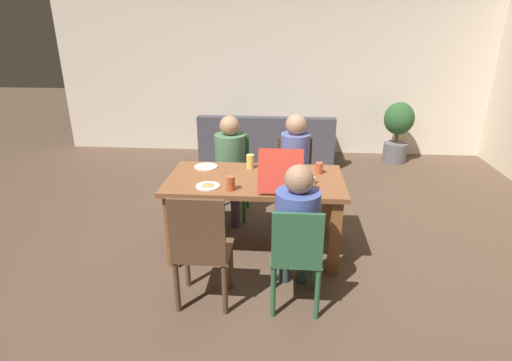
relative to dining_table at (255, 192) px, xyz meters
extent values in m
plane|color=brown|center=(0.00, 0.00, -0.62)|extent=(20.00, 20.00, 0.00)
cube|color=beige|center=(0.00, 3.36, 0.85)|extent=(7.12, 0.12, 2.95)
cube|color=brown|center=(0.00, 0.00, 0.11)|extent=(1.63, 0.86, 0.05)
cube|color=brown|center=(-0.72, -0.34, -0.27)|extent=(0.10, 0.10, 0.71)
cube|color=brown|center=(0.72, -0.34, -0.27)|extent=(0.10, 0.10, 0.71)
cube|color=brown|center=(-0.72, 0.34, -0.27)|extent=(0.10, 0.10, 0.71)
cube|color=brown|center=(0.72, 0.34, -0.27)|extent=(0.10, 0.10, 0.71)
cylinder|color=#2A6A30|center=(-0.17, 0.56, -0.40)|extent=(0.04, 0.04, 0.44)
cylinder|color=#2A6A30|center=(-0.51, 0.56, -0.40)|extent=(0.04, 0.04, 0.44)
cylinder|color=#2A6A30|center=(-0.17, 0.95, -0.40)|extent=(0.04, 0.04, 0.44)
cylinder|color=#2A6A30|center=(-0.51, 0.95, -0.40)|extent=(0.04, 0.04, 0.44)
cube|color=#2A6A30|center=(-0.34, 0.76, -0.17)|extent=(0.40, 0.45, 0.02)
cube|color=#2A6A30|center=(-0.34, 0.97, 0.07)|extent=(0.38, 0.03, 0.46)
cylinder|color=#423549|center=(-0.25, 0.48, -0.39)|extent=(0.10, 0.10, 0.46)
cylinder|color=#423549|center=(-0.42, 0.48, -0.39)|extent=(0.10, 0.10, 0.46)
cube|color=#423549|center=(-0.34, 0.61, -0.11)|extent=(0.30, 0.30, 0.11)
cylinder|color=#4A7652|center=(-0.34, 0.76, 0.12)|extent=(0.34, 0.34, 0.45)
sphere|color=#A37B5A|center=(-0.34, 0.76, 0.44)|extent=(0.22, 0.22, 0.22)
cylinder|color=#553214|center=(0.55, 0.58, -0.40)|extent=(0.05, 0.05, 0.44)
cylinder|color=#553214|center=(0.20, 0.58, -0.40)|extent=(0.05, 0.05, 0.44)
cylinder|color=#553214|center=(0.55, 0.96, -0.40)|extent=(0.05, 0.05, 0.44)
cylinder|color=#553214|center=(0.20, 0.96, -0.40)|extent=(0.05, 0.05, 0.44)
cube|color=#553214|center=(0.38, 0.77, -0.17)|extent=(0.41, 0.44, 0.02)
cube|color=#553214|center=(0.38, 0.98, 0.05)|extent=(0.39, 0.03, 0.42)
cylinder|color=#314335|center=(0.46, 0.51, -0.39)|extent=(0.10, 0.10, 0.46)
cylinder|color=#314335|center=(0.30, 0.51, -0.39)|extent=(0.10, 0.10, 0.46)
cube|color=#314335|center=(0.38, 0.63, -0.11)|extent=(0.29, 0.28, 0.11)
cylinder|color=#565E9E|center=(0.38, 0.77, 0.12)|extent=(0.32, 0.32, 0.47)
sphere|color=tan|center=(0.38, 0.77, 0.46)|extent=(0.23, 0.23, 0.23)
cylinder|color=#2F623F|center=(0.21, -0.60, -0.40)|extent=(0.04, 0.04, 0.44)
cylinder|color=#2F623F|center=(0.54, -0.60, -0.40)|extent=(0.04, 0.04, 0.44)
cylinder|color=#2F623F|center=(0.21, -0.96, -0.40)|extent=(0.04, 0.04, 0.44)
cylinder|color=#2F623F|center=(0.54, -0.96, -0.40)|extent=(0.04, 0.04, 0.44)
cube|color=#2F623F|center=(0.38, -0.78, -0.17)|extent=(0.38, 0.42, 0.02)
cube|color=#2F623F|center=(0.38, -0.97, 0.05)|extent=(0.36, 0.03, 0.42)
cylinder|color=#2C4342|center=(0.29, -0.49, -0.39)|extent=(0.10, 0.10, 0.46)
cylinder|color=#2C4342|center=(0.46, -0.49, -0.39)|extent=(0.10, 0.10, 0.46)
cube|color=#2C4342|center=(0.38, -0.63, -0.11)|extent=(0.30, 0.30, 0.11)
cylinder|color=#4559A6|center=(0.38, -0.78, 0.12)|extent=(0.33, 0.33, 0.45)
sphere|color=#A4795C|center=(0.38, -0.78, 0.44)|extent=(0.21, 0.21, 0.21)
cylinder|color=brown|center=(-0.52, -0.63, -0.40)|extent=(0.04, 0.04, 0.44)
cylinder|color=brown|center=(-0.15, -0.63, -0.40)|extent=(0.04, 0.04, 0.44)
cylinder|color=brown|center=(-0.52, -0.96, -0.40)|extent=(0.04, 0.04, 0.44)
cylinder|color=brown|center=(-0.15, -0.96, -0.40)|extent=(0.04, 0.04, 0.44)
cube|color=brown|center=(-0.34, -0.79, -0.17)|extent=(0.43, 0.39, 0.02)
cube|color=brown|center=(-0.34, -0.97, 0.09)|extent=(0.41, 0.03, 0.51)
cube|color=red|center=(0.24, -0.05, 0.15)|extent=(0.38, 0.38, 0.03)
cylinder|color=#D19045|center=(0.24, -0.05, 0.17)|extent=(0.33, 0.33, 0.01)
cube|color=red|center=(0.24, -0.33, 0.33)|extent=(0.38, 0.18, 0.34)
cylinder|color=white|center=(-0.40, -0.24, 0.14)|extent=(0.21, 0.21, 0.01)
cone|color=#D88D4A|center=(-0.40, -0.24, 0.16)|extent=(0.12, 0.12, 0.02)
cylinder|color=white|center=(-0.51, 0.26, 0.14)|extent=(0.23, 0.23, 0.01)
cylinder|color=silver|center=(0.50, -0.25, 0.20)|extent=(0.07, 0.07, 0.12)
cylinder|color=#BC5328|center=(-0.19, -0.30, 0.20)|extent=(0.08, 0.08, 0.12)
cylinder|color=#DAC35E|center=(-0.07, 0.27, 0.21)|extent=(0.08, 0.08, 0.14)
cylinder|color=#BC4F30|center=(0.60, 0.17, 0.19)|extent=(0.07, 0.07, 0.11)
cube|color=#44424D|center=(-0.03, 2.75, -0.41)|extent=(2.04, 0.92, 0.43)
cube|color=#44424D|center=(-0.03, 2.37, 0.00)|extent=(2.04, 0.16, 0.37)
cube|color=#44424D|center=(-0.95, 2.75, -0.10)|extent=(0.20, 0.87, 0.18)
cube|color=#44424D|center=(0.89, 2.75, -0.10)|extent=(0.20, 0.87, 0.18)
cylinder|color=#5F5D62|center=(2.02, 2.89, -0.47)|extent=(0.37, 0.37, 0.31)
cylinder|color=brown|center=(2.02, 2.89, -0.21)|extent=(0.05, 0.05, 0.21)
ellipsoid|color=#2B582C|center=(2.02, 2.89, 0.08)|extent=(0.46, 0.46, 0.50)
camera|label=1|loc=(0.28, -3.47, 1.48)|focal=28.32mm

